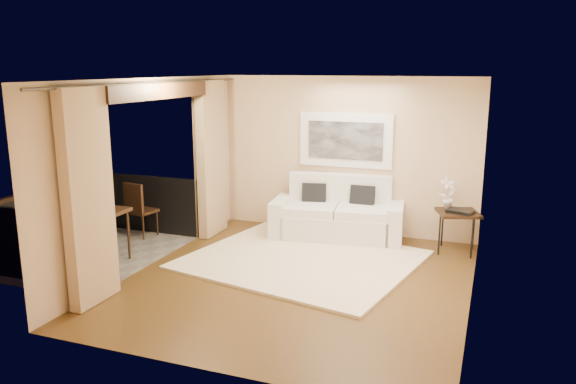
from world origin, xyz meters
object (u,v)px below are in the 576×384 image
at_px(sofa, 338,216).
at_px(balcony_chair_far, 138,206).
at_px(side_table, 458,215).
at_px(orchid, 448,193).
at_px(ice_bucket, 92,201).
at_px(balcony_chair_near, 72,233).
at_px(bistro_table, 100,216).

height_order(sofa, balcony_chair_far, sofa).
xyz_separation_m(side_table, orchid, (-0.18, 0.13, 0.31)).
relative_size(sofa, ice_bucket, 11.41).
xyz_separation_m(sofa, orchid, (1.78, 0.03, 0.54)).
distance_m(side_table, ice_bucket, 5.57).
distance_m(side_table, orchid, 0.38).
bearing_deg(balcony_chair_near, balcony_chair_far, 111.89).
height_order(bistro_table, balcony_chair_far, balcony_chair_far).
bearing_deg(ice_bucket, balcony_chair_near, -75.53).
distance_m(bistro_table, ice_bucket, 0.28).
xyz_separation_m(bistro_table, balcony_chair_far, (-0.22, 1.24, -0.16)).
bearing_deg(balcony_chair_far, ice_bucket, 101.65).
xyz_separation_m(balcony_chair_near, ice_bucket, (-0.17, 0.65, 0.29)).
distance_m(side_table, bistro_table, 5.43).
relative_size(orchid, bistro_table, 0.64).
bearing_deg(side_table, balcony_chair_far, -167.91).
bearing_deg(sofa, side_table, -10.45).
xyz_separation_m(balcony_chair_far, ice_bucket, (0.03, -1.15, 0.34)).
bearing_deg(orchid, ice_bucket, -154.14).
height_order(balcony_chair_near, ice_bucket, balcony_chair_near).
height_order(sofa, orchid, orchid).
bearing_deg(balcony_chair_far, balcony_chair_near, 106.36).
bearing_deg(ice_bucket, side_table, 23.84).
relative_size(balcony_chair_far, balcony_chair_near, 0.91).
distance_m(orchid, bistro_table, 5.33).
bearing_deg(bistro_table, sofa, 39.60).
relative_size(bistro_table, balcony_chair_near, 0.76).
bearing_deg(side_table, sofa, 177.14).
distance_m(balcony_chair_far, balcony_chair_near, 1.81).
height_order(sofa, side_table, sofa).
bearing_deg(balcony_chair_far, sofa, -149.27).
height_order(orchid, ice_bucket, orchid).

